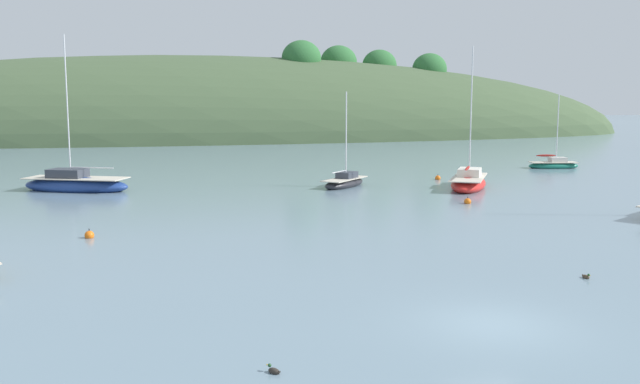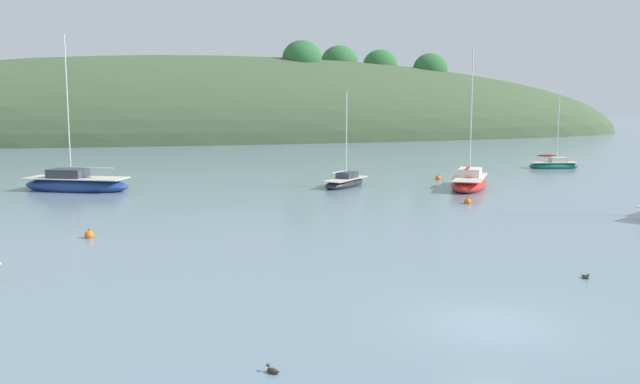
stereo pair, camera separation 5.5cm
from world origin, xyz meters
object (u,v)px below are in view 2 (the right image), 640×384
(sailboat_grey_yawl, at_px, (554,165))
(duck_straggler, at_px, (586,277))
(duck_lead, at_px, (272,371))
(sailboat_blue_center, at_px, (345,182))
(mooring_buoy_outer, at_px, (89,235))
(mooring_buoy_inner, at_px, (438,178))
(sailboat_navy_dinghy, at_px, (469,182))
(mooring_buoy_channel, at_px, (468,202))
(sailboat_cream_ketch, at_px, (76,184))

(sailboat_grey_yawl, bearing_deg, duck_straggler, -121.40)
(duck_lead, bearing_deg, sailboat_blue_center, 70.76)
(mooring_buoy_outer, relative_size, duck_lead, 1.39)
(mooring_buoy_inner, bearing_deg, mooring_buoy_outer, -145.70)
(sailboat_grey_yawl, xyz_separation_m, duck_lead, (-33.92, -40.69, -0.27))
(mooring_buoy_inner, xyz_separation_m, duck_straggler, (-7.25, -29.30, -0.07))
(sailboat_navy_dinghy, distance_m, mooring_buoy_channel, 7.39)
(mooring_buoy_inner, bearing_deg, sailboat_grey_yawl, 21.85)
(sailboat_cream_ketch, distance_m, mooring_buoy_outer, 17.63)
(mooring_buoy_inner, xyz_separation_m, mooring_buoy_outer, (-25.23, -17.21, 0.00))
(sailboat_blue_center, relative_size, duck_straggler, 16.69)
(sailboat_grey_yawl, distance_m, duck_lead, 52.97)
(sailboat_grey_yawl, relative_size, mooring_buoy_outer, 12.74)
(mooring_buoy_channel, bearing_deg, sailboat_blue_center, 117.33)
(sailboat_grey_yawl, xyz_separation_m, duck_straggler, (-21.33, -34.95, -0.27))
(sailboat_grey_yawl, bearing_deg, mooring_buoy_inner, -158.15)
(mooring_buoy_outer, bearing_deg, sailboat_navy_dinghy, 25.05)
(sailboat_blue_center, distance_m, mooring_buoy_outer, 22.49)
(duck_straggler, bearing_deg, mooring_buoy_inner, 76.10)
(sailboat_cream_ketch, distance_m, sailboat_blue_center, 19.10)
(sailboat_navy_dinghy, distance_m, sailboat_blue_center, 8.94)
(mooring_buoy_inner, bearing_deg, mooring_buoy_channel, -105.68)
(sailboat_navy_dinghy, height_order, mooring_buoy_outer, sailboat_navy_dinghy)
(sailboat_navy_dinghy, distance_m, sailboat_cream_ketch, 27.89)
(sailboat_blue_center, distance_m, mooring_buoy_inner, 8.71)
(sailboat_blue_center, bearing_deg, mooring_buoy_channel, -62.67)
(sailboat_cream_ketch, distance_m, duck_lead, 36.12)
(mooring_buoy_channel, relative_size, mooring_buoy_inner, 1.00)
(duck_straggler, xyz_separation_m, duck_lead, (-12.59, -5.74, 0.00))
(sailboat_blue_center, bearing_deg, sailboat_cream_ketch, 172.26)
(sailboat_grey_yawl, bearing_deg, sailboat_blue_center, -160.58)
(sailboat_navy_dinghy, height_order, sailboat_blue_center, sailboat_navy_dinghy)
(mooring_buoy_channel, relative_size, mooring_buoy_outer, 1.00)
(sailboat_cream_ketch, height_order, mooring_buoy_channel, sailboat_cream_ketch)
(mooring_buoy_channel, distance_m, mooring_buoy_inner, 12.48)
(mooring_buoy_channel, bearing_deg, sailboat_cream_ketch, 152.81)
(sailboat_navy_dinghy, distance_m, sailboat_grey_yawl, 17.95)
(sailboat_cream_ketch, xyz_separation_m, mooring_buoy_channel, (23.96, -12.31, -0.33))
(sailboat_navy_dinghy, bearing_deg, mooring_buoy_channel, -116.87)
(mooring_buoy_channel, relative_size, duck_lead, 1.39)
(sailboat_navy_dinghy, relative_size, sailboat_cream_ketch, 0.93)
(mooring_buoy_outer, bearing_deg, sailboat_cream_ketch, 96.85)
(sailboat_navy_dinghy, bearing_deg, mooring_buoy_inner, 89.58)
(sailboat_navy_dinghy, relative_size, sailboat_blue_center, 1.46)
(sailboat_cream_ketch, relative_size, duck_lead, 28.38)
(sailboat_blue_center, distance_m, duck_straggler, 27.05)
(mooring_buoy_channel, xyz_separation_m, duck_straggler, (-3.88, -17.28, -0.07))
(sailboat_blue_center, distance_m, duck_lead, 34.70)
(duck_straggler, bearing_deg, sailboat_grey_yawl, 58.60)
(sailboat_cream_ketch, height_order, sailboat_grey_yawl, sailboat_cream_ketch)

